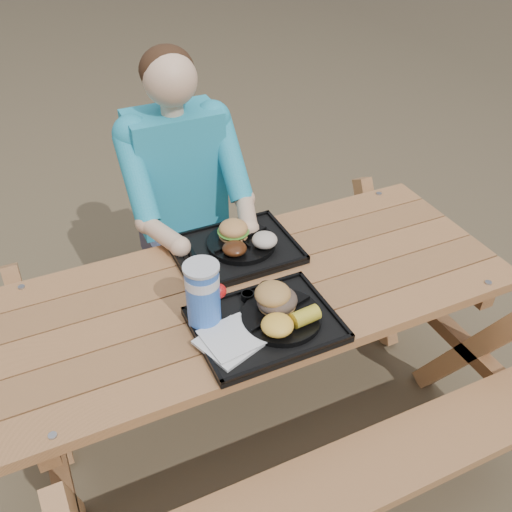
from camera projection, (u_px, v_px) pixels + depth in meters
name	position (u px, v px, depth m)	size (l,w,h in m)	color
ground	(256.00, 418.00, 2.46)	(60.00, 60.00, 0.00)	#999999
picnic_table	(256.00, 359.00, 2.23)	(1.80, 1.49, 0.75)	#999999
tray_near	(265.00, 325.00, 1.83)	(0.45, 0.35, 0.02)	black
tray_far	(235.00, 251.00, 2.15)	(0.45, 0.35, 0.02)	black
plate_near	(282.00, 317.00, 1.83)	(0.26, 0.26, 0.02)	black
plate_far	(241.00, 243.00, 2.15)	(0.26, 0.26, 0.02)	black
napkin_stack	(229.00, 341.00, 1.75)	(0.17, 0.17, 0.02)	silver
soda_cup	(203.00, 296.00, 1.77)	(0.11, 0.11, 0.22)	blue
condiment_bbq	(248.00, 296.00, 1.91)	(0.04, 0.04, 0.03)	#340A05
condiment_mustard	(267.00, 288.00, 1.94)	(0.05, 0.05, 0.03)	gold
sandwich	(277.00, 291.00, 1.82)	(0.13, 0.13, 0.13)	#B88041
mac_cheese	(277.00, 325.00, 1.75)	(0.10, 0.10, 0.05)	yellow
corn_cob	(305.00, 316.00, 1.78)	(0.09, 0.09, 0.05)	gold
cutlery_far	(193.00, 256.00, 2.10)	(0.03, 0.16, 0.01)	black
burger	(233.00, 225.00, 2.14)	(0.11, 0.11, 0.10)	#C78446
baked_beans	(234.00, 248.00, 2.08)	(0.09, 0.09, 0.04)	#45200D
potato_salad	(265.00, 240.00, 2.11)	(0.10, 0.10, 0.05)	beige
diner	(182.00, 217.00, 2.55)	(0.48, 0.84, 1.28)	#1A94B8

